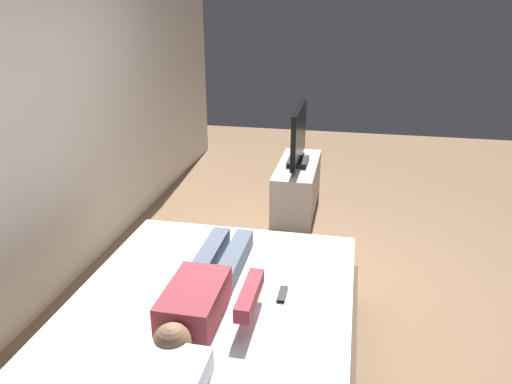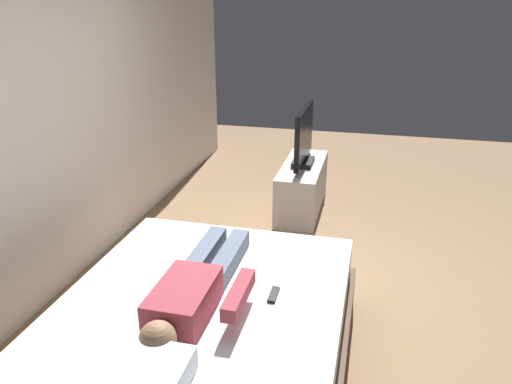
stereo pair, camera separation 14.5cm
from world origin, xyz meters
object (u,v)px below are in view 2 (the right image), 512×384
Objects in this scene: tv at (304,138)px; remote at (274,295)px; bed at (200,346)px; person at (196,288)px; tv_stand at (302,187)px.

remote is at bearing -175.07° from tv.
person is (0.03, 0.02, 0.36)m from bed.
bed is 1.62× the size of person.
tv_stand is 1.25× the size of tv.
remote is 0.17× the size of tv.
tv_stand is at bearing -4.19° from person.
person is 0.44m from remote.
person is 8.40× the size of remote.
tv_stand is (2.62, -0.19, -0.37)m from person.
tv_stand is (2.65, -0.17, -0.01)m from bed.
bed is at bearing 176.31° from tv_stand.
tv_stand is at bearing -3.69° from bed.
tv is at bearing -3.69° from bed.
tv is (0.00, 0.00, 0.53)m from tv_stand.
remote is at bearing -69.53° from person.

